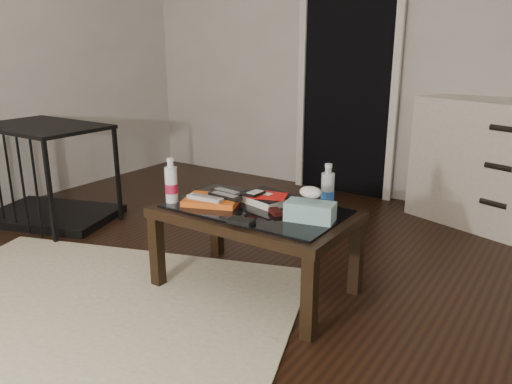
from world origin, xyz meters
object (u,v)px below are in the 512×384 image
(textbook, at_px, (266,198))
(tissue_box, at_px, (310,211))
(pet_crate, at_px, (50,190))
(water_bottle_left, at_px, (171,180))
(coffee_table, at_px, (255,219))
(water_bottle_right, at_px, (328,187))
(dresser, at_px, (504,167))

(textbook, xyz_separation_m, tissue_box, (0.32, -0.12, 0.02))
(tissue_box, bearing_deg, pet_crate, 166.26)
(water_bottle_left, bearing_deg, coffee_table, 21.60)
(tissue_box, bearing_deg, water_bottle_right, 79.76)
(pet_crate, relative_size, textbook, 4.17)
(dresser, bearing_deg, textbook, -100.04)
(coffee_table, xyz_separation_m, textbook, (0.00, 0.10, 0.09))
(coffee_table, distance_m, water_bottle_right, 0.41)
(dresser, relative_size, water_bottle_right, 5.45)
(textbook, xyz_separation_m, water_bottle_right, (0.32, 0.07, 0.10))
(coffee_table, distance_m, tissue_box, 0.34)
(coffee_table, relative_size, tissue_box, 4.35)
(water_bottle_left, bearing_deg, dresser, 54.82)
(dresser, bearing_deg, water_bottle_left, -105.87)
(coffee_table, relative_size, pet_crate, 0.96)
(dresser, bearing_deg, coffee_table, -98.62)
(dresser, height_order, water_bottle_left, dresser)
(pet_crate, relative_size, water_bottle_left, 4.38)
(water_bottle_left, distance_m, tissue_box, 0.76)
(water_bottle_left, distance_m, water_bottle_right, 0.81)
(pet_crate, xyz_separation_m, textbook, (1.88, 0.02, 0.25))
(tissue_box, bearing_deg, water_bottle_left, -179.94)
(coffee_table, height_order, water_bottle_right, water_bottle_right)
(water_bottle_left, bearing_deg, water_bottle_right, 24.63)
(dresser, xyz_separation_m, tissue_box, (-0.59, -1.75, 0.06))
(textbook, bearing_deg, dresser, 74.87)
(water_bottle_right, bearing_deg, coffee_table, -151.60)
(dresser, distance_m, textbook, 1.87)
(coffee_table, bearing_deg, water_bottle_left, -158.40)
(coffee_table, xyz_separation_m, pet_crate, (-1.88, 0.08, -0.17))
(coffee_table, xyz_separation_m, water_bottle_left, (-0.42, -0.17, 0.18))
(water_bottle_left, relative_size, water_bottle_right, 1.00)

